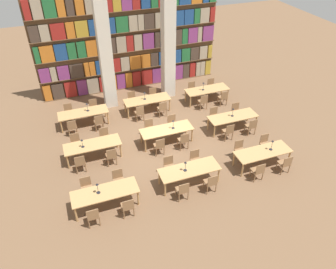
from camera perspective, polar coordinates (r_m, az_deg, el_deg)
The scene contains 58 objects.
ground_plane at distance 15.12m, azimuth -0.37°, elevation -1.40°, with size 40.00×40.00×0.00m, color brown.
bookshelf_bank at distance 18.78m, azimuth -6.62°, elevation 15.56°, with size 10.21×0.35×5.50m.
pillar_left at distance 16.89m, azimuth -10.91°, elevation 13.94°, with size 0.63×0.63×6.00m.
pillar_center at distance 17.66m, azimuth 0.03°, elevation 15.57°, with size 0.63×0.63×6.00m.
reading_table_0 at distance 12.06m, azimuth -10.92°, elevation -9.99°, with size 2.39×0.86×0.72m.
chair_0 at distance 11.69m, azimuth -12.93°, elevation -13.61°, with size 0.42×0.40×0.87m.
chair_1 at distance 12.67m, azimuth -14.00°, elevation -8.89°, with size 0.42×0.40×0.87m.
chair_2 at distance 11.76m, azimuth -7.03°, elevation -12.30°, with size 0.42×0.40×0.87m.
chair_3 at distance 12.74m, azimuth -8.62°, elevation -7.73°, with size 0.42×0.40×0.87m.
desk_lamp_0 at distance 11.80m, azimuth -12.20°, elevation -8.85°, with size 0.14×0.14×0.46m.
reading_table_1 at distance 12.73m, azimuth 3.72°, elevation -6.26°, with size 2.39×0.86×0.72m.
chair_4 at distance 12.22m, azimuth 2.57°, elevation -9.62°, with size 0.42×0.40×0.87m.
chair_5 at distance 13.18m, azimuth 0.23°, elevation -5.45°, with size 0.42×0.40×0.87m.
chair_6 at distance 12.59m, azimuth 7.48°, elevation -8.26°, with size 0.42×0.40×0.87m.
chair_7 at distance 13.52m, azimuth 4.83°, elevation -4.32°, with size 0.42×0.40×0.87m.
desk_lamp_1 at distance 12.40m, azimuth 3.05°, elevation -5.24°, with size 0.14×0.14×0.45m.
reading_table_2 at distance 14.06m, azimuth 16.17°, elevation -3.07°, with size 2.39×0.86×0.72m.
chair_8 at distance 13.44m, azimuth 15.43°, elevation -6.09°, with size 0.42×0.40×0.87m.
chair_9 at distance 14.31m, azimuth 12.39°, elevation -2.54°, with size 0.42×0.40×0.87m.
chair_10 at distance 14.10m, azimuth 19.72°, elevation -4.76°, with size 0.42×0.40×0.87m.
chair_11 at distance 14.93m, azimuth 16.55°, elevation -1.45°, with size 0.42×0.40×0.87m.
desk_lamp_2 at distance 14.02m, azimuth 17.70°, elevation -1.47°, with size 0.14×0.14×0.49m.
reading_table_3 at distance 14.25m, azimuth -13.01°, elevation -1.88°, with size 2.39×0.86×0.72m.
chair_12 at distance 13.78m, azimuth -15.06°, elevation -4.75°, with size 0.42×0.40×0.87m.
chair_13 at distance 14.91m, azimuth -15.79°, elevation -1.35°, with size 0.42×0.40×0.87m.
chair_14 at distance 13.85m, azimuth -9.85°, elevation -3.65°, with size 0.42×0.40×0.87m.
chair_15 at distance 14.97m, azimuth -10.98°, elevation -0.35°, with size 0.42×0.40×0.87m.
desk_lamp_3 at distance 14.00m, azimuth -14.75°, elevation -1.24°, with size 0.14×0.14×0.40m.
reading_table_4 at distance 14.77m, azimuth -0.25°, elevation 0.72°, with size 2.39×0.86×0.72m.
chair_16 at distance 14.19m, azimuth -1.52°, elevation -1.92°, with size 0.42×0.40×0.87m.
chair_17 at distance 15.28m, azimuth -3.24°, elevation 1.18°, with size 0.42×0.40×0.87m.
chair_18 at distance 14.51m, azimuth 2.74°, elevation -0.97°, with size 0.42×0.40×0.87m.
chair_19 at distance 15.58m, azimuth 0.76°, elevation 2.01°, with size 0.42×0.40×0.87m.
desk_lamp_4 at distance 14.62m, azimuth 0.91°, elevation 2.05°, with size 0.14×0.14×0.44m.
reading_table_5 at distance 15.95m, azimuth 11.20°, elevation 2.94°, with size 2.39×0.86×0.72m.
chair_20 at distance 15.29m, azimuth 10.47°, elevation 0.58°, with size 0.42×0.40×0.87m.
chair_21 at distance 16.30m, azimuth 8.09°, elevation 3.33°, with size 0.42×0.40×0.87m.
chair_22 at distance 15.87m, azimuth 14.30°, elevation 1.45°, with size 0.42×0.40×0.87m.
chair_23 at distance 16.84m, azimuth 11.78°, elevation 4.06°, with size 0.42×0.40×0.87m.
desk_lamp_5 at distance 15.77m, azimuth 11.25°, elevation 4.08°, with size 0.14×0.14×0.44m.
reading_table_6 at distance 16.48m, azimuth -14.55°, elevation 3.58°, with size 2.39×0.86×0.72m.
chair_24 at distance 15.96m, azimuth -16.35°, elevation 1.28°, with size 0.42×0.40×0.87m.
chair_25 at distance 17.17m, azimuth -16.90°, elevation 3.83°, with size 0.42×0.40×0.87m.
chair_26 at distance 16.01m, azimuth -11.96°, elevation 2.18°, with size 0.42×0.40×0.87m.
chair_27 at distance 17.22m, azimuth -12.81°, elevation 4.67°, with size 0.42×0.40×0.87m.
desk_lamp_6 at distance 16.34m, azimuth -13.92°, elevation 4.90°, with size 0.14×0.14×0.44m.
reading_table_7 at distance 17.05m, azimuth -3.66°, elevation 5.94°, with size 2.39×0.86×0.72m.
chair_28 at distance 16.42m, azimuth -4.97°, elevation 3.83°, with size 0.42×0.40×0.87m.
chair_29 at distance 17.60m, azimuth -6.26°, elevation 6.16°, with size 0.42×0.40×0.87m.
chair_30 at distance 16.71m, azimuth -1.02°, elevation 4.60°, with size 0.42×0.40×0.87m.
chair_31 at distance 17.87m, azimuth -2.53°, elevation 6.85°, with size 0.42×0.40×0.87m.
desk_lamp_7 at distance 16.88m, azimuth -4.11°, elevation 7.01°, with size 0.14×0.14×0.44m.
reading_table_8 at distance 18.09m, azimuth 6.80°, elevation 7.65°, with size 2.39×0.86×0.72m.
chair_32 at distance 17.40m, azimuth 6.12°, elevation 5.78°, with size 0.42×0.40×0.87m.
chair_33 at distance 18.52m, azimuth 4.25°, elevation 7.90°, with size 0.42×0.40×0.87m.
chair_34 at distance 17.90m, azimuth 9.59°, elevation 6.39°, with size 0.42×0.40×0.87m.
chair_35 at distance 18.99m, azimuth 7.57°, elevation 8.43°, with size 0.42×0.40×0.87m.
desk_lamp_8 at distance 17.81m, azimuth 6.18°, elevation 8.61°, with size 0.14×0.14×0.46m.
Camera 1 is at (-4.01, -11.28, 9.23)m, focal length 35.00 mm.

